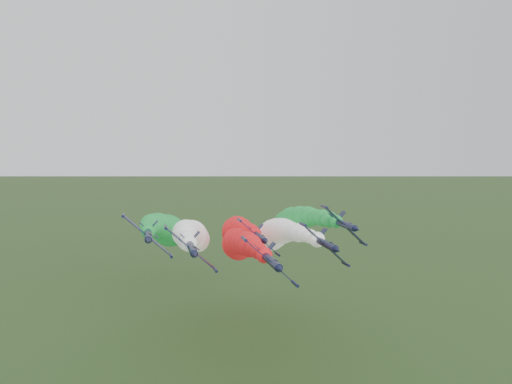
# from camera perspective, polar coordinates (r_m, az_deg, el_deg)

# --- Properties ---
(jet_lead) EXTENTS (16.09, 78.98, 19.10)m
(jet_lead) POSITION_cam_1_polar(r_m,az_deg,el_deg) (127.88, -1.93, -5.92)
(jet_lead) COLOR black
(jet_lead) RESTS_ON ground
(jet_inner_left) EXTENTS (15.85, 78.74, 18.86)m
(jet_inner_left) POSITION_cam_1_polar(r_m,az_deg,el_deg) (134.59, -7.43, -5.03)
(jet_inner_left) COLOR black
(jet_inner_left) RESTS_ON ground
(jet_inner_right) EXTENTS (16.02, 78.91, 19.03)m
(jet_inner_right) POSITION_cam_1_polar(r_m,az_deg,el_deg) (139.33, 2.34, -4.82)
(jet_inner_right) COLOR black
(jet_inner_right) RESTS_ON ground
(jet_outer_left) EXTENTS (16.28, 79.17, 19.29)m
(jet_outer_left) POSITION_cam_1_polar(r_m,az_deg,el_deg) (143.50, -10.38, -4.18)
(jet_outer_left) COLOR black
(jet_outer_left) RESTS_ON ground
(jet_outer_right) EXTENTS (16.40, 79.28, 19.41)m
(jet_outer_right) POSITION_cam_1_polar(r_m,az_deg,el_deg) (148.63, 4.08, -3.47)
(jet_outer_right) COLOR black
(jet_outer_right) RESTS_ON ground
(jet_trail) EXTENTS (16.92, 79.81, 19.93)m
(jet_trail) POSITION_cam_1_polar(r_m,az_deg,el_deg) (157.11, -2.22, -4.45)
(jet_trail) COLOR black
(jet_trail) RESTS_ON ground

